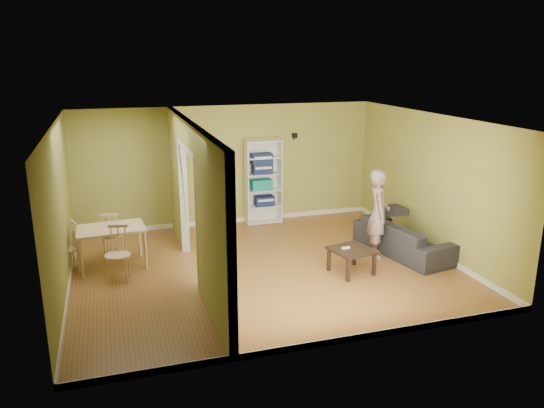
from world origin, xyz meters
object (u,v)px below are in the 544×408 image
(chair_near, at_px, (118,254))
(bookshelf, at_px, (263,181))
(dining_table, at_px, (111,232))
(chair_left, at_px, (66,247))
(chair_far, at_px, (112,233))
(person, at_px, (379,206))
(coffee_table, at_px, (352,253))
(sofa, at_px, (403,233))

(chair_near, bearing_deg, bookshelf, 49.97)
(dining_table, distance_m, chair_near, 0.68)
(chair_left, bearing_deg, chair_near, 34.52)
(dining_table, bearing_deg, chair_left, -177.65)
(bookshelf, distance_m, chair_left, 4.41)
(bookshelf, bearing_deg, chair_far, -160.07)
(chair_near, relative_size, chair_far, 1.06)
(dining_table, distance_m, chair_left, 0.77)
(person, xyz_separation_m, coffee_table, (-0.81, -0.61, -0.59))
(sofa, bearing_deg, coffee_table, 103.58)
(chair_left, height_order, chair_far, chair_left)
(chair_left, xyz_separation_m, chair_near, (0.83, -0.62, 0.01))
(bookshelf, distance_m, chair_near, 4.00)
(bookshelf, bearing_deg, person, -61.52)
(coffee_table, relative_size, dining_table, 0.57)
(bookshelf, xyz_separation_m, coffee_table, (0.63, -3.26, -0.56))
(person, height_order, chair_near, person)
(person, bearing_deg, sofa, -70.12)
(coffee_table, height_order, chair_left, chair_left)
(chair_left, xyz_separation_m, chair_far, (0.77, 0.58, -0.01))
(sofa, height_order, chair_far, chair_far)
(coffee_table, bearing_deg, bookshelf, 100.91)
(person, bearing_deg, dining_table, 101.28)
(chair_near, bearing_deg, chair_far, 106.27)
(coffee_table, bearing_deg, sofa, 23.50)
(sofa, relative_size, coffee_table, 3.18)
(sofa, bearing_deg, chair_far, 64.09)
(sofa, bearing_deg, person, 77.58)
(bookshelf, bearing_deg, dining_table, -152.19)
(sofa, distance_m, chair_left, 6.06)
(sofa, bearing_deg, dining_table, 69.84)
(person, relative_size, chair_far, 2.23)
(person, distance_m, chair_near, 4.66)
(dining_table, bearing_deg, sofa, -10.23)
(chair_near, bearing_deg, chair_left, 156.62)
(person, height_order, bookshelf, person)
(bookshelf, height_order, dining_table, bookshelf)
(coffee_table, bearing_deg, dining_table, 158.59)
(person, bearing_deg, chair_far, 94.94)
(coffee_table, relative_size, chair_far, 0.76)
(dining_table, xyz_separation_m, chair_near, (0.09, -0.65, -0.19))
(coffee_table, distance_m, chair_near, 3.92)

